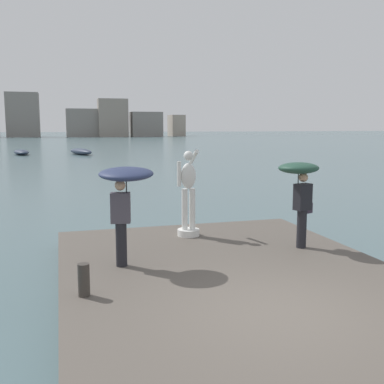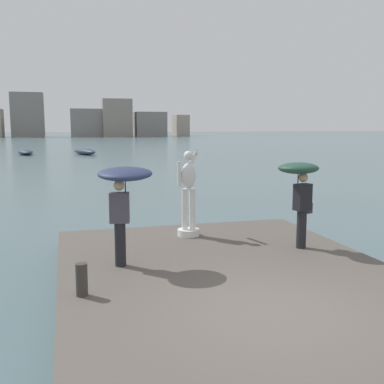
% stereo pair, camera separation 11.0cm
% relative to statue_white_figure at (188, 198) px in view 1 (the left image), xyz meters
% --- Properties ---
extents(ground_plane, '(400.00, 400.00, 0.00)m').
position_rel_statue_white_figure_xyz_m(ground_plane, '(0.04, 34.96, -1.38)').
color(ground_plane, '#4C666B').
extents(pier, '(6.46, 9.33, 0.40)m').
position_rel_statue_white_figure_xyz_m(pier, '(0.04, -3.37, -1.18)').
color(pier, '#564F47').
rests_on(pier, ground).
extents(statue_white_figure, '(0.57, 0.84, 2.19)m').
position_rel_statue_white_figure_xyz_m(statue_white_figure, '(0.00, 0.00, 0.00)').
color(statue_white_figure, white).
rests_on(statue_white_figure, pier).
extents(onlooker_left, '(1.27, 1.28, 2.00)m').
position_rel_statue_white_figure_xyz_m(onlooker_left, '(-1.88, -2.10, 0.61)').
color(onlooker_left, black).
rests_on(onlooker_left, pier).
extents(onlooker_right, '(1.13, 1.13, 1.97)m').
position_rel_statue_white_figure_xyz_m(onlooker_right, '(2.10, -1.84, 0.54)').
color(onlooker_right, black).
rests_on(onlooker_right, pier).
extents(mooring_bollard, '(0.19, 0.19, 0.55)m').
position_rel_statue_white_figure_xyz_m(mooring_bollard, '(-2.78, -3.58, -0.70)').
color(mooring_bollard, '#38332D').
rests_on(mooring_bollard, pier).
extents(boat_mid, '(2.97, 5.39, 0.68)m').
position_rel_statue_white_figure_xyz_m(boat_mid, '(-0.78, 41.59, -1.03)').
color(boat_mid, '#2D384C').
rests_on(boat_mid, ground).
extents(boat_far, '(2.28, 4.05, 0.57)m').
position_rel_statue_white_figure_xyz_m(boat_far, '(-7.11, 43.03, -1.09)').
color(boat_far, '#2D384C').
rests_on(boat_far, ground).
extents(distant_skyline, '(73.32, 12.14, 12.82)m').
position_rel_statue_white_figure_xyz_m(distant_skyline, '(-5.97, 127.07, 3.69)').
color(distant_skyline, gray).
rests_on(distant_skyline, ground).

